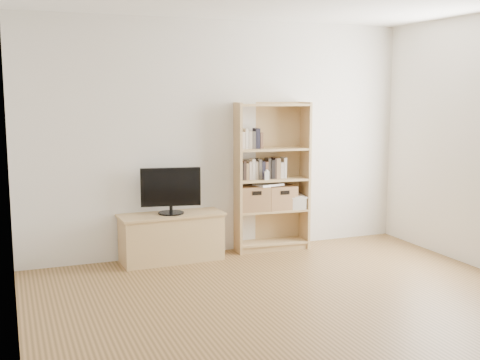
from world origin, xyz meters
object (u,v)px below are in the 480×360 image
tv_stand (172,238)px  baby_monitor (267,176)px  bookshelf (272,177)px  basket_right (280,197)px  television (171,191)px  basket_left (253,198)px  laptop (268,184)px

tv_stand → baby_monitor: bearing=-4.0°
bookshelf → basket_right: size_ratio=5.17×
television → basket_left: size_ratio=1.86×
basket_left → laptop: laptop is taller
baby_monitor → laptop: (0.05, 0.07, -0.11)m
baby_monitor → bookshelf: bearing=49.4°
basket_right → tv_stand: bearing=-176.3°
tv_stand → bookshelf: (1.21, 0.05, 0.60)m
baby_monitor → basket_left: 0.31m
basket_right → laptop: 0.22m
basket_left → baby_monitor: bearing=-33.5°
laptop → baby_monitor: bearing=-138.2°
basket_right → television: bearing=-176.3°
tv_stand → basket_right: basket_right is taller
bookshelf → laptop: 0.10m
television → basket_left: bearing=14.7°
television → basket_left: (0.98, 0.07, -0.15)m
baby_monitor → basket_left: baby_monitor is taller
television → laptop: size_ratio=2.11×
tv_stand → laptop: bearing=-0.2°
bookshelf → television: size_ratio=2.66×
television → tv_stand: bearing=-169.1°
tv_stand → television: (0.00, 0.00, 0.52)m
basket_right → laptop: laptop is taller
basket_left → tv_stand: bearing=-170.8°
television → basket_left: television is taller
baby_monitor → tv_stand: bearing=-172.7°
tv_stand → baby_monitor: 1.27m
tv_stand → bookshelf: bearing=0.3°
tv_stand → baby_monitor: baby_monitor is taller
baby_monitor → laptop: size_ratio=0.32×
laptop → basket_left: bearing=157.4°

